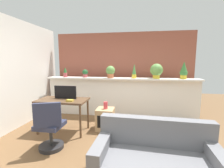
% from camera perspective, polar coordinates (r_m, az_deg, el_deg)
% --- Properties ---
extents(ground_plane, '(12.00, 12.00, 0.00)m').
position_cam_1_polar(ground_plane, '(2.95, -1.80, -24.35)').
color(ground_plane, brown).
extents(divider_wall, '(4.31, 0.16, 1.10)m').
position_cam_1_polar(divider_wall, '(4.59, 3.05, -5.03)').
color(divider_wall, white).
rests_on(divider_wall, ground).
extents(plant_shelf, '(4.31, 0.37, 0.04)m').
position_cam_1_polar(plant_shelf, '(4.46, 3.05, 1.98)').
color(plant_shelf, white).
rests_on(plant_shelf, divider_wall).
extents(brick_wall_behind, '(4.31, 0.10, 2.50)m').
position_cam_1_polar(brick_wall_behind, '(5.08, 3.87, 4.23)').
color(brick_wall_behind, '#9E5442').
rests_on(brick_wall_behind, ground).
extents(potted_plant_0, '(0.11, 0.11, 0.31)m').
position_cam_1_polar(potted_plant_0, '(4.88, -16.67, 4.15)').
color(potted_plant_0, '#B7474C').
rests_on(potted_plant_0, plant_shelf).
extents(potted_plant_1, '(0.16, 0.16, 0.23)m').
position_cam_1_polar(potted_plant_1, '(4.69, -9.75, 3.92)').
color(potted_plant_1, '#B7474C').
rests_on(potted_plant_1, plant_shelf).
extents(potted_plant_2, '(0.26, 0.26, 0.34)m').
position_cam_1_polar(potted_plant_2, '(4.45, -0.55, 4.64)').
color(potted_plant_2, '#C66B42').
rests_on(potted_plant_2, plant_shelf).
extents(potted_plant_3, '(0.13, 0.13, 0.40)m').
position_cam_1_polar(potted_plant_3, '(4.38, 8.07, 4.59)').
color(potted_plant_3, gold).
rests_on(potted_plant_3, plant_shelf).
extents(potted_plant_4, '(0.34, 0.34, 0.40)m').
position_cam_1_polar(potted_plant_4, '(4.46, 15.89, 4.76)').
color(potted_plant_4, gold).
rests_on(potted_plant_4, plant_shelf).
extents(potted_plant_5, '(0.20, 0.20, 0.46)m').
position_cam_1_polar(potted_plant_5, '(4.59, 24.67, 4.39)').
color(potted_plant_5, gold).
rests_on(potted_plant_5, plant_shelf).
extents(desk, '(1.10, 0.60, 0.75)m').
position_cam_1_polar(desk, '(3.72, -17.46, -6.61)').
color(desk, brown).
rests_on(desk, ground).
extents(tv_monitor, '(0.51, 0.04, 0.30)m').
position_cam_1_polar(tv_monitor, '(3.73, -16.61, -2.89)').
color(tv_monitor, black).
rests_on(tv_monitor, desk).
extents(office_chair, '(0.51, 0.51, 0.91)m').
position_cam_1_polar(office_chair, '(3.11, -21.67, -15.14)').
color(office_chair, '#262628').
rests_on(office_chair, ground).
extents(side_cube_shelf, '(0.40, 0.41, 0.50)m').
position_cam_1_polar(side_cube_shelf, '(3.78, -2.49, -12.61)').
color(side_cube_shelf, tan).
rests_on(side_cube_shelf, ground).
extents(vase_on_shelf, '(0.10, 0.10, 0.16)m').
position_cam_1_polar(vase_on_shelf, '(3.68, -2.35, -7.76)').
color(vase_on_shelf, '#CC3D47').
rests_on(vase_on_shelf, side_cube_shelf).
extents(book_on_desk, '(0.14, 0.11, 0.04)m').
position_cam_1_polar(book_on_desk, '(3.47, -15.10, -5.83)').
color(book_on_desk, gold).
rests_on(book_on_desk, desk).
extents(couch, '(1.59, 0.82, 0.80)m').
position_cam_1_polar(couch, '(2.34, 15.41, -25.98)').
color(couch, slate).
rests_on(couch, ground).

